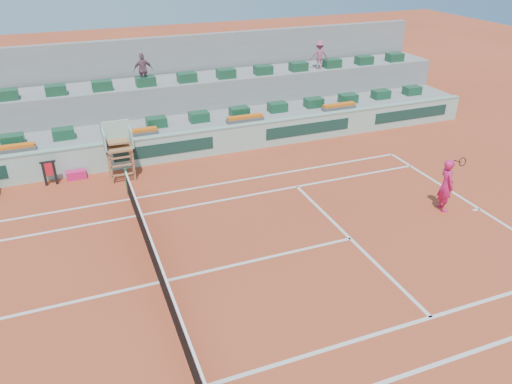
% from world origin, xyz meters
% --- Properties ---
extents(ground, '(90.00, 90.00, 0.00)m').
position_xyz_m(ground, '(0.00, 0.00, 0.00)').
color(ground, '#A2391F').
rests_on(ground, ground).
extents(seating_tier_lower, '(36.00, 4.00, 1.20)m').
position_xyz_m(seating_tier_lower, '(0.00, 10.70, 0.60)').
color(seating_tier_lower, gray).
rests_on(seating_tier_lower, ground).
extents(seating_tier_upper, '(36.00, 2.40, 2.60)m').
position_xyz_m(seating_tier_upper, '(0.00, 12.30, 1.30)').
color(seating_tier_upper, gray).
rests_on(seating_tier_upper, ground).
extents(stadium_back_wall, '(36.00, 0.40, 4.40)m').
position_xyz_m(stadium_back_wall, '(0.00, 13.90, 2.20)').
color(stadium_back_wall, gray).
rests_on(stadium_back_wall, ground).
extents(player_bag, '(0.79, 0.35, 0.35)m').
position_xyz_m(player_bag, '(-1.78, 8.12, 0.18)').
color(player_bag, '#D81C64').
rests_on(player_bag, ground).
extents(spectator_mid, '(0.92, 0.41, 1.54)m').
position_xyz_m(spectator_mid, '(1.93, 11.66, 3.37)').
color(spectator_mid, '#7D5360').
rests_on(spectator_mid, seating_tier_upper).
extents(spectator_right, '(1.05, 0.76, 1.46)m').
position_xyz_m(spectator_right, '(11.19, 11.71, 3.33)').
color(spectator_right, '#9F4F63').
rests_on(spectator_right, seating_tier_upper).
extents(court_lines, '(23.89, 11.09, 0.01)m').
position_xyz_m(court_lines, '(0.00, 0.00, 0.01)').
color(court_lines, silver).
rests_on(court_lines, ground).
extents(tennis_net, '(0.10, 11.97, 1.10)m').
position_xyz_m(tennis_net, '(0.00, 0.00, 0.53)').
color(tennis_net, black).
rests_on(tennis_net, ground).
extents(advertising_hoarding, '(36.00, 0.34, 1.26)m').
position_xyz_m(advertising_hoarding, '(0.02, 8.50, 0.63)').
color(advertising_hoarding, '#9FC8B4').
rests_on(advertising_hoarding, ground).
extents(umpire_chair, '(1.10, 0.90, 2.40)m').
position_xyz_m(umpire_chair, '(0.00, 7.50, 1.54)').
color(umpire_chair, '#976039').
rests_on(umpire_chair, ground).
extents(seat_row_lower, '(32.90, 0.60, 0.44)m').
position_xyz_m(seat_row_lower, '(0.00, 9.80, 1.42)').
color(seat_row_lower, '#18482C').
rests_on(seat_row_lower, seating_tier_lower).
extents(seat_row_upper, '(32.90, 0.60, 0.44)m').
position_xyz_m(seat_row_upper, '(0.00, 11.70, 2.82)').
color(seat_row_upper, '#18482C').
rests_on(seat_row_upper, seating_tier_upper).
extents(flower_planters, '(26.80, 0.36, 0.28)m').
position_xyz_m(flower_planters, '(-1.50, 9.00, 1.33)').
color(flower_planters, '#525252').
rests_on(flower_planters, seating_tier_lower).
extents(towel_rack, '(0.61, 0.10, 1.03)m').
position_xyz_m(towel_rack, '(-2.76, 7.90, 0.60)').
color(towel_rack, black).
rests_on(towel_rack, ground).
extents(tennis_player, '(0.63, 0.97, 2.28)m').
position_xyz_m(tennis_player, '(10.59, 0.52, 0.99)').
color(tennis_player, '#D81C64').
rests_on(tennis_player, ground).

